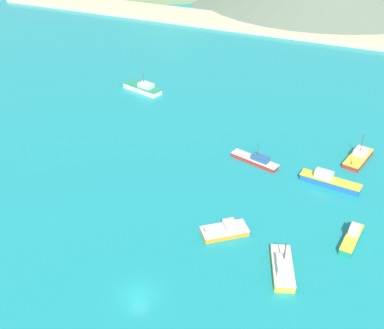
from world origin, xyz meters
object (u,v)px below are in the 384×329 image
at_px(fishing_boat_0, 359,157).
at_px(fishing_boat_7, 352,238).
at_px(fishing_boat_1, 283,267).
at_px(fishing_boat_6, 143,88).
at_px(fishing_boat_5, 225,230).
at_px(fishing_boat_8, 256,160).
at_px(fishing_boat_4, 329,181).

bearing_deg(fishing_boat_0, fishing_boat_7, -84.25).
relative_size(fishing_boat_1, fishing_boat_6, 0.81).
distance_m(fishing_boat_5, fishing_boat_7, 19.09).
distance_m(fishing_boat_6, fishing_boat_8, 41.52).
distance_m(fishing_boat_0, fishing_boat_6, 54.82).
bearing_deg(fishing_boat_8, fishing_boat_6, 149.76).
bearing_deg(fishing_boat_1, fishing_boat_7, 53.34).
bearing_deg(fishing_boat_6, fishing_boat_4, -24.36).
distance_m(fishing_boat_6, fishing_boat_7, 66.92).
xyz_separation_m(fishing_boat_0, fishing_boat_4, (-3.58, -10.72, 0.16)).
relative_size(fishing_boat_0, fishing_boat_7, 1.21).
distance_m(fishing_boat_4, fishing_boat_6, 54.81).
xyz_separation_m(fishing_boat_5, fishing_boat_7, (18.16, 5.88, 0.17)).
bearing_deg(fishing_boat_4, fishing_boat_6, 155.64).
bearing_deg(fishing_boat_4, fishing_boat_8, 173.12).
distance_m(fishing_boat_4, fishing_boat_8, 14.17).
relative_size(fishing_boat_1, fishing_boat_5, 1.17).
relative_size(fishing_boat_4, fishing_boat_6, 0.99).
distance_m(fishing_boat_0, fishing_boat_8, 19.82).
bearing_deg(fishing_boat_7, fishing_boat_4, 113.40).
distance_m(fishing_boat_7, fishing_boat_8, 25.54).
relative_size(fishing_boat_5, fishing_boat_7, 1.01).
bearing_deg(fishing_boat_0, fishing_boat_8, -152.92).
xyz_separation_m(fishing_boat_0, fishing_boat_1, (-5.36, -35.28, 0.30)).
relative_size(fishing_boat_1, fishing_boat_8, 0.90).
bearing_deg(fishing_boat_4, fishing_boat_7, -66.60).
relative_size(fishing_boat_0, fishing_boat_6, 0.83).
relative_size(fishing_boat_0, fishing_boat_1, 1.02).
distance_m(fishing_boat_1, fishing_boat_6, 67.41).
bearing_deg(fishing_boat_5, fishing_boat_7, 17.94).
height_order(fishing_boat_6, fishing_boat_7, fishing_boat_6).
height_order(fishing_boat_1, fishing_boat_6, fishing_boat_1).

